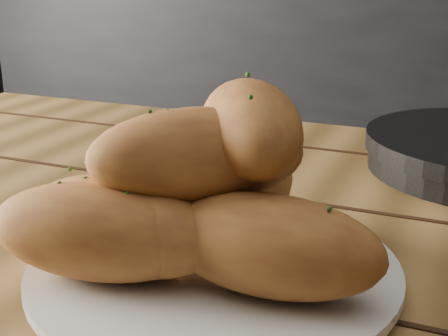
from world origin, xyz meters
TOP-DOWN VIEW (x-y plane):
  - counter at (0.00, 1.70)m, footprint 2.80×0.60m
  - plate at (0.02, 0.07)m, footprint 0.29×0.29m
  - bread_rolls at (0.00, 0.07)m, footprint 0.30×0.25m

SIDE VIEW (x-z plane):
  - counter at x=0.00m, z-range 0.00..0.90m
  - plate at x=0.02m, z-range 0.75..0.77m
  - bread_rolls at x=0.00m, z-range 0.75..0.89m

